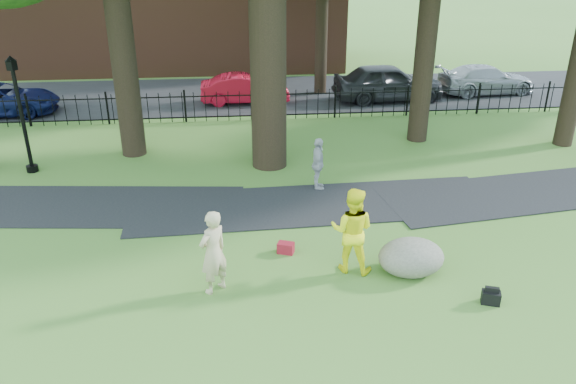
{
  "coord_description": "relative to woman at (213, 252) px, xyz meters",
  "views": [
    {
      "loc": [
        -1.05,
        -9.85,
        6.68
      ],
      "look_at": [
        0.11,
        2.0,
        1.29
      ],
      "focal_mm": 35.0,
      "sensor_mm": 36.0,
      "label": 1
    }
  ],
  "objects": [
    {
      "name": "ground",
      "position": [
        1.6,
        -0.04,
        -0.91
      ],
      "size": [
        120.0,
        120.0,
        0.0
      ],
      "primitive_type": "plane",
      "color": "#437127",
      "rests_on": "ground"
    },
    {
      "name": "footpath",
      "position": [
        2.6,
        3.86,
        -0.91
      ],
      "size": [
        36.07,
        3.85,
        0.03
      ],
      "primitive_type": "cube",
      "rotation": [
        0.0,
        0.0,
        0.03
      ],
      "color": "black",
      "rests_on": "ground"
    },
    {
      "name": "street",
      "position": [
        1.6,
        15.96,
        -0.91
      ],
      "size": [
        80.0,
        7.0,
        0.02
      ],
      "primitive_type": "cube",
      "color": "black",
      "rests_on": "ground"
    },
    {
      "name": "iron_fence",
      "position": [
        1.6,
        11.96,
        -0.31
      ],
      "size": [
        44.0,
        0.04,
        1.2
      ],
      "color": "black",
      "rests_on": "ground"
    },
    {
      "name": "woman",
      "position": [
        0.0,
        0.0,
        0.0
      ],
      "size": [
        0.79,
        0.77,
        1.82
      ],
      "primitive_type": "imported",
      "rotation": [
        0.0,
        0.0,
        3.88
      ],
      "color": "tan",
      "rests_on": "ground"
    },
    {
      "name": "man",
      "position": [
        2.95,
        0.54,
        0.06
      ],
      "size": [
        1.14,
        1.02,
        1.94
      ],
      "primitive_type": "imported",
      "rotation": [
        0.0,
        0.0,
        2.78
      ],
      "color": "#FDF715",
      "rests_on": "ground"
    },
    {
      "name": "pedestrian",
      "position": [
        2.87,
        4.94,
        -0.14
      ],
      "size": [
        0.49,
        0.95,
        1.55
      ],
      "primitive_type": "imported",
      "rotation": [
        0.0,
        0.0,
        1.44
      ],
      "color": "#A8A8AD",
      "rests_on": "ground"
    },
    {
      "name": "boulder",
      "position": [
        4.24,
        0.31,
        -0.49
      ],
      "size": [
        1.44,
        1.09,
        0.84
      ],
      "primitive_type": "ellipsoid",
      "rotation": [
        0.0,
        0.0,
        -0.0
      ],
      "color": "#605D50",
      "rests_on": "ground"
    },
    {
      "name": "lamppost",
      "position": [
        -5.85,
        7.15,
        0.86
      ],
      "size": [
        0.36,
        0.36,
        3.61
      ],
      "rotation": [
        0.0,
        0.0,
        -0.41
      ],
      "color": "black",
      "rests_on": "ground"
    },
    {
      "name": "backpack",
      "position": [
        5.5,
        -0.99,
        -0.78
      ],
      "size": [
        0.41,
        0.33,
        0.27
      ],
      "primitive_type": "cube",
      "rotation": [
        0.0,
        0.0,
        -0.34
      ],
      "color": "black",
      "rests_on": "ground"
    },
    {
      "name": "red_bag",
      "position": [
        1.6,
        1.38,
        -0.78
      ],
      "size": [
        0.43,
        0.35,
        0.26
      ],
      "primitive_type": "cube",
      "rotation": [
        0.0,
        0.0,
        -0.36
      ],
      "color": "maroon",
      "rests_on": "ground"
    },
    {
      "name": "red_sedan",
      "position": [
        1.02,
        14.56,
        -0.28
      ],
      "size": [
        3.88,
        1.42,
        1.27
      ],
      "primitive_type": "imported",
      "rotation": [
        0.0,
        0.0,
        1.59
      ],
      "color": "red",
      "rests_on": "ground"
    },
    {
      "name": "navy_van",
      "position": [
        -9.06,
        13.76,
        -0.28
      ],
      "size": [
        4.59,
        2.12,
        1.27
      ],
      "primitive_type": "imported",
      "rotation": [
        0.0,
        0.0,
        1.57
      ],
      "color": "#0D1442",
      "rests_on": "ground"
    },
    {
      "name": "grey_car",
      "position": [
        7.4,
        14.35,
        -0.08
      ],
      "size": [
        4.94,
        2.15,
        1.66
      ],
      "primitive_type": "imported",
      "rotation": [
        0.0,
        0.0,
        1.61
      ],
      "color": "black",
      "rests_on": "ground"
    },
    {
      "name": "silver_car",
      "position": [
        12.29,
        15.14,
        -0.25
      ],
      "size": [
        4.74,
        2.34,
        1.32
      ],
      "primitive_type": "imported",
      "rotation": [
        0.0,
        0.0,
        1.68
      ],
      "color": "#94979C",
      "rests_on": "ground"
    }
  ]
}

